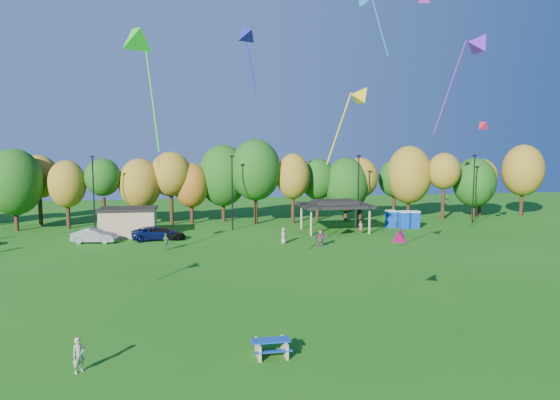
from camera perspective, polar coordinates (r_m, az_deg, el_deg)
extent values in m
plane|color=#19600F|center=(22.75, -1.61, -20.08)|extent=(160.00, 160.00, 0.00)
cylinder|color=black|center=(68.15, -27.91, -1.65)|extent=(0.50, 0.50, 3.56)
ellipsoid|color=#144C0F|center=(67.77, -28.08, 1.84)|extent=(6.62, 6.62, 8.00)
cylinder|color=black|center=(71.53, -25.70, -1.12)|extent=(0.50, 0.50, 3.79)
ellipsoid|color=olive|center=(71.16, -25.86, 2.41)|extent=(4.94, 4.94, 5.58)
cylinder|color=black|center=(67.43, -23.04, -1.60)|extent=(0.50, 0.50, 3.34)
ellipsoid|color=olive|center=(67.06, -23.18, 1.70)|extent=(4.61, 4.61, 5.88)
cylinder|color=black|center=(66.42, -19.47, -1.37)|extent=(0.50, 0.50, 3.82)
ellipsoid|color=#144C0F|center=(66.03, -19.60, 2.47)|extent=(4.43, 4.43, 4.73)
cylinder|color=black|center=(66.53, -15.61, -1.48)|extent=(0.50, 0.50, 3.25)
ellipsoid|color=olive|center=(66.16, -15.70, 1.79)|extent=(5.33, 5.33, 6.53)
cylinder|color=black|center=(66.81, -12.28, -1.06)|extent=(0.50, 0.50, 3.96)
ellipsoid|color=olive|center=(66.41, -12.37, 2.91)|extent=(5.31, 5.31, 5.82)
cylinder|color=black|center=(67.09, -10.05, -1.37)|extent=(0.50, 0.50, 3.05)
ellipsoid|color=#995914|center=(66.73, -10.10, 1.65)|extent=(4.54, 4.54, 5.87)
cylinder|color=black|center=(68.37, -6.48, -0.88)|extent=(0.50, 0.50, 3.77)
ellipsoid|color=#144C0F|center=(67.99, -6.52, 2.81)|extent=(6.69, 6.69, 8.35)
cylinder|color=black|center=(65.78, -2.79, -0.89)|extent=(0.50, 0.50, 4.28)
ellipsoid|color=#144C0F|center=(65.37, -2.81, 3.46)|extent=(6.64, 6.64, 8.01)
cylinder|color=black|center=(66.32, 1.50, -1.06)|extent=(0.50, 0.50, 3.76)
ellipsoid|color=olive|center=(65.92, 1.51, 2.73)|extent=(4.49, 4.49, 6.02)
cylinder|color=black|center=(69.19, 4.29, -0.92)|extent=(0.50, 0.50, 3.43)
ellipsoid|color=#144C0F|center=(68.83, 4.32, 2.39)|extent=(4.77, 4.77, 5.63)
cylinder|color=black|center=(69.47, 7.52, -1.12)|extent=(0.50, 0.50, 2.95)
ellipsoid|color=#144C0F|center=(69.13, 7.56, 1.71)|extent=(6.14, 6.14, 7.54)
cylinder|color=black|center=(70.59, 9.17, -0.80)|extent=(0.50, 0.50, 3.52)
ellipsoid|color=olive|center=(70.23, 9.22, 2.53)|extent=(4.78, 4.78, 5.53)
cylinder|color=black|center=(74.19, 12.87, -0.60)|extent=(0.50, 0.50, 3.39)
ellipsoid|color=#144C0F|center=(73.85, 12.95, 2.44)|extent=(4.54, 4.54, 5.46)
cylinder|color=black|center=(73.67, 14.44, -0.56)|extent=(0.50, 0.50, 3.72)
ellipsoid|color=olive|center=(73.32, 14.53, 2.81)|extent=(6.32, 6.32, 8.24)
cylinder|color=black|center=(73.83, 18.11, -0.52)|extent=(0.50, 0.50, 4.06)
ellipsoid|color=olive|center=(73.47, 18.23, 3.15)|extent=(4.50, 4.50, 5.13)
cylinder|color=black|center=(76.88, 21.24, -0.76)|extent=(0.50, 0.50, 3.05)
ellipsoid|color=#144C0F|center=(76.57, 21.34, 1.89)|extent=(5.97, 5.97, 7.05)
cylinder|color=black|center=(79.16, 21.84, -0.42)|extent=(0.50, 0.50, 3.55)
ellipsoid|color=olive|center=(78.84, 21.96, 2.58)|extent=(4.60, 4.60, 4.99)
cylinder|color=black|center=(80.72, 25.87, -0.29)|extent=(0.50, 0.50, 4.07)
ellipsoid|color=olive|center=(80.39, 26.02, 3.08)|extent=(5.83, 5.83, 7.42)
cylinder|color=black|center=(61.44, -20.52, 0.46)|extent=(0.16, 0.16, 9.00)
cube|color=black|center=(61.21, -20.67, 4.66)|extent=(0.50, 0.25, 0.18)
cylinder|color=black|center=(60.67, -5.48, 0.75)|extent=(0.16, 0.16, 9.00)
cube|color=black|center=(60.43, -5.52, 5.00)|extent=(0.50, 0.25, 0.18)
cylinder|color=black|center=(64.03, 8.94, 0.98)|extent=(0.16, 0.16, 9.00)
cube|color=black|center=(63.80, 9.00, 5.00)|extent=(0.50, 0.25, 0.18)
cylinder|color=black|center=(70.92, 21.24, 1.12)|extent=(0.16, 0.16, 9.00)
cube|color=black|center=(70.72, 21.38, 4.76)|extent=(0.50, 0.25, 0.18)
cube|color=tan|center=(59.24, -16.94, -2.53)|extent=(6.00, 4.00, 3.00)
cube|color=black|center=(59.03, -16.99, -0.97)|extent=(6.30, 4.30, 0.25)
cylinder|color=tan|center=(57.01, 3.58, -2.61)|extent=(0.24, 0.24, 3.00)
cylinder|color=tan|center=(59.06, 10.19, -2.39)|extent=(0.24, 0.24, 3.00)
cylinder|color=tan|center=(61.82, 2.47, -1.93)|extent=(0.24, 0.24, 3.00)
cylinder|color=tan|center=(63.72, 8.62, -1.76)|extent=(0.24, 0.24, 3.00)
cube|color=black|center=(60.10, 6.26, -0.60)|extent=(8.20, 6.20, 0.35)
cube|color=black|center=(60.05, 6.26, -0.22)|extent=(5.00, 3.50, 0.45)
cube|color=#0E3EB8|center=(64.55, 12.53, -2.18)|extent=(1.10, 1.10, 2.00)
cube|color=silver|center=(64.41, 12.55, -1.22)|extent=(1.15, 1.15, 0.18)
cube|color=#0E3EB8|center=(64.20, 13.93, -2.26)|extent=(1.10, 1.10, 2.00)
cube|color=silver|center=(64.05, 13.96, -1.29)|extent=(1.15, 1.15, 0.18)
cube|color=#0E3EB8|center=(64.52, 15.08, -2.25)|extent=(1.10, 1.10, 2.00)
cube|color=silver|center=(64.37, 15.10, -1.29)|extent=(1.15, 1.15, 0.18)
cube|color=tan|center=(25.04, -2.54, -16.66)|extent=(0.14, 1.46, 0.72)
cube|color=tan|center=(25.24, 0.52, -16.45)|extent=(0.14, 1.46, 0.72)
cube|color=#113E98|center=(24.99, -1.00, -15.73)|extent=(1.82, 0.77, 0.06)
cube|color=#113E98|center=(24.54, -0.74, -16.94)|extent=(1.81, 0.27, 0.05)
cube|color=#113E98|center=(25.67, -1.25, -15.87)|extent=(1.81, 0.27, 0.05)
imported|color=tan|center=(24.92, -22.01, -16.11)|extent=(0.69, 0.68, 1.61)
imported|color=gray|center=(56.31, -20.45, -3.85)|extent=(4.81, 2.35, 1.52)
imported|color=#0D1750|center=(56.19, -13.95, -3.69)|extent=(5.63, 3.31, 1.47)
imported|color=black|center=(55.98, -13.08, -3.79)|extent=(4.62, 2.12, 1.31)
imported|color=tan|center=(52.49, 0.42, -4.08)|extent=(0.53, 0.82, 1.67)
imported|color=#4B7447|center=(50.29, -12.89, -4.68)|extent=(0.97, 0.97, 1.65)
imported|color=#A64E5E|center=(59.14, 9.19, -3.09)|extent=(0.65, 0.65, 1.53)
imported|color=#993F6B|center=(50.97, 4.66, -4.35)|extent=(1.67, 0.66, 1.76)
cone|color=yellow|center=(33.56, 9.39, 11.89)|extent=(1.83, 1.48, 1.64)
cylinder|color=yellow|center=(33.15, 6.75, 8.10)|extent=(1.80, 0.38, 4.73)
cone|color=#F61C3A|center=(54.18, 22.08, 8.02)|extent=(1.14, 1.48, 1.50)
cone|color=#6821B1|center=(44.91, 21.96, 16.45)|extent=(2.59, 2.05, 2.37)
cylinder|color=#6821B1|center=(43.41, 18.84, 12.13)|extent=(2.82, 0.42, 7.55)
cylinder|color=#2496E6|center=(52.47, 11.33, 18.90)|extent=(2.12, 0.52, 5.67)
cone|color=#201B95|center=(33.22, -4.00, 18.66)|extent=(1.85, 2.10, 1.72)
cylinder|color=#201B95|center=(34.01, -3.40, 15.27)|extent=(0.65, 1.39, 3.79)
cone|color=#C40A61|center=(29.42, 13.53, -3.79)|extent=(1.54, 1.66, 1.35)
cone|color=#1DD928|center=(30.20, -16.24, 17.59)|extent=(2.53, 2.89, 2.45)
cylinder|color=#1DD928|center=(31.62, -14.41, 11.33)|extent=(0.92, 2.38, 6.61)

